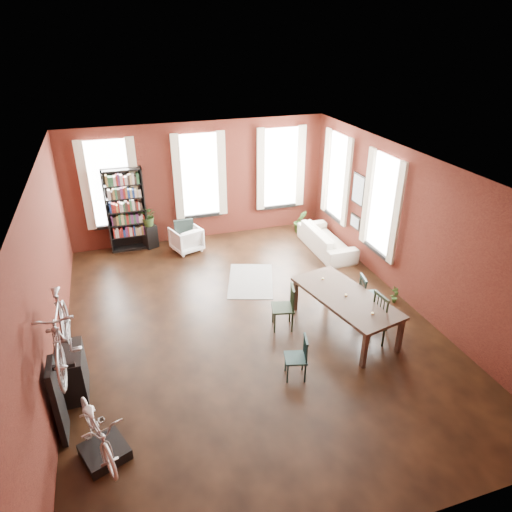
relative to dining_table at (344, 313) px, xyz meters
name	(u,v)px	position (x,y,z in m)	size (l,w,h in m)	color
room	(252,214)	(-1.47, 1.33, 1.75)	(9.00, 9.04, 3.22)	black
dining_table	(344,313)	(0.00, 0.00, 0.00)	(1.02, 2.25, 0.77)	#48372B
dining_chair_a	(296,358)	(-1.43, -0.97, 0.01)	(0.37, 0.37, 0.79)	#183636
dining_chair_b	(283,308)	(-1.12, 0.43, 0.07)	(0.42, 0.42, 0.92)	#1D301C
dining_chair_c	(387,316)	(0.62, -0.52, 0.12)	(0.47, 0.47, 1.01)	black
dining_chair_d	(370,296)	(0.74, 0.31, 0.06)	(0.41, 0.41, 0.89)	#193734
bookshelf	(126,210)	(-3.72, 5.02, 0.72)	(1.00, 0.32, 2.20)	black
white_armchair	(186,238)	(-2.31, 4.45, -0.02)	(0.71, 0.66, 0.73)	white
cream_sofa	(327,236)	(1.23, 3.32, 0.02)	(2.08, 0.61, 0.81)	beige
striped_rug	(251,281)	(-1.18, 2.36, -0.38)	(1.02, 1.63, 0.01)	black
bike_trainer	(105,452)	(-4.58, -1.66, -0.30)	(0.58, 0.58, 0.17)	black
bike_wall_rack	(58,402)	(-5.12, -1.08, 0.27)	(0.16, 0.60, 1.30)	black
console_table	(72,372)	(-5.00, -0.18, 0.02)	(0.40, 0.80, 0.80)	black
plant_stand	(150,236)	(-3.19, 4.97, -0.07)	(0.32, 0.32, 0.63)	black
plant_by_sofa	(300,227)	(1.02, 4.61, -0.23)	(0.38, 0.68, 0.30)	#325622
plant_small	(394,300)	(1.51, 0.52, -0.32)	(0.20, 0.38, 0.14)	#396127
bicycle_floor	(93,409)	(-4.61, -1.67, 0.52)	(0.52, 0.78, 1.48)	beige
bicycle_hung	(56,311)	(-4.87, -1.08, 1.75)	(0.47, 1.00, 1.66)	#A5A8AD
plant_on_stand	(149,218)	(-3.18, 4.93, 0.46)	(0.50, 0.55, 0.43)	#304E1F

